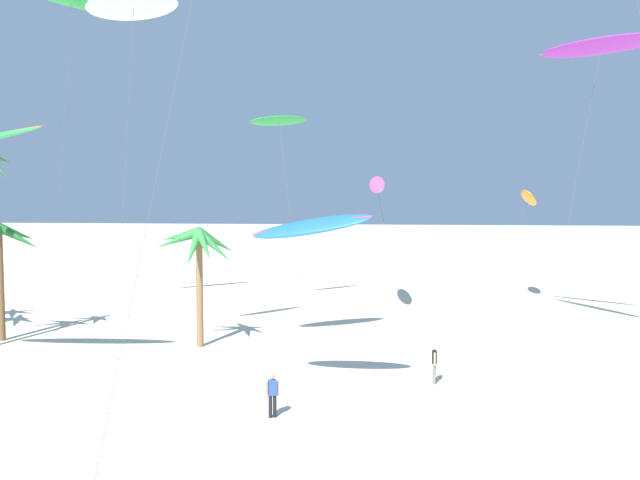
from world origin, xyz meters
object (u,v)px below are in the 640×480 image
at_px(palm_tree_3, 198,249).
at_px(flying_kite_3, 529,198).
at_px(person_near_left, 272,393).
at_px(flying_kite_7, 377,184).
at_px(flying_kite_1, 279,121).
at_px(flying_kite_2, 311,226).
at_px(flying_kite_6, 601,46).
at_px(flying_kite_4, 72,1).
at_px(person_foreground_walker, 434,363).
at_px(flying_kite_0, 133,6).

xyz_separation_m(palm_tree_3, flying_kite_3, (20.08, 16.08, 2.38)).
relative_size(palm_tree_3, person_near_left, 3.85).
height_order(flying_kite_3, flying_kite_7, flying_kite_7).
distance_m(flying_kite_1, flying_kite_2, 21.90).
height_order(flying_kite_1, flying_kite_6, flying_kite_6).
relative_size(flying_kite_3, flying_kite_4, 0.42).
relative_size(flying_kite_2, person_foreground_walker, 4.62).
xyz_separation_m(flying_kite_2, person_foreground_walker, (5.04, 2.91, -6.02)).
relative_size(flying_kite_1, flying_kite_7, 1.42).
height_order(flying_kite_4, person_foreground_walker, flying_kite_4).
relative_size(palm_tree_3, flying_kite_4, 0.31).
distance_m(flying_kite_1, flying_kite_7, 7.83).
bearing_deg(flying_kite_0, flying_kite_2, -32.13).
bearing_deg(flying_kite_3, palm_tree_3, -141.30).
height_order(flying_kite_0, person_foreground_walker, flying_kite_0).
xyz_separation_m(flying_kite_4, person_foreground_walker, (21.19, -12.71, -18.75)).
xyz_separation_m(flying_kite_6, flying_kite_7, (-12.08, 7.32, -7.45)).
xyz_separation_m(flying_kite_6, person_foreground_walker, (-9.41, -9.93, -15.09)).
bearing_deg(flying_kite_0, person_foreground_walker, -10.78).
bearing_deg(flying_kite_0, palm_tree_3, 61.03).
height_order(flying_kite_7, person_foreground_walker, flying_kite_7).
distance_m(palm_tree_3, person_near_left, 13.36).
distance_m(flying_kite_2, flying_kite_7, 20.37).
relative_size(flying_kite_4, flying_kite_6, 1.24).
distance_m(flying_kite_3, person_near_left, 31.68).
height_order(flying_kite_2, flying_kite_3, flying_kite_3).
distance_m(flying_kite_7, person_foreground_walker, 19.06).
bearing_deg(flying_kite_7, flying_kite_4, -166.22).
bearing_deg(palm_tree_3, flying_kite_3, 38.70).
xyz_separation_m(flying_kite_7, person_near_left, (-3.59, -22.35, -7.66)).
bearing_deg(flying_kite_1, flying_kite_2, -78.56).
xyz_separation_m(flying_kite_0, flying_kite_3, (22.06, 19.66, -9.30)).
bearing_deg(flying_kite_4, flying_kite_1, 22.87).
distance_m(flying_kite_0, flying_kite_1, 16.34).
height_order(flying_kite_2, flying_kite_6, flying_kite_6).
relative_size(flying_kite_3, flying_kite_7, 0.91).
bearing_deg(palm_tree_3, flying_kite_4, 145.03).
relative_size(flying_kite_1, flying_kite_3, 1.57).
bearing_deg(palm_tree_3, flying_kite_6, 9.87).
distance_m(flying_kite_1, person_near_left, 25.94).
bearing_deg(flying_kite_3, flying_kite_0, -138.29).
xyz_separation_m(flying_kite_2, flying_kite_4, (-16.15, 15.63, 12.72)).
height_order(flying_kite_1, flying_kite_3, flying_kite_1).
bearing_deg(flying_kite_2, person_foreground_walker, 30.03).
bearing_deg(person_foreground_walker, flying_kite_6, 46.55).
bearing_deg(person_near_left, palm_tree_3, 116.54).
bearing_deg(flying_kite_6, person_near_left, -136.20).
distance_m(flying_kite_1, flying_kite_6, 20.46).
bearing_deg(flying_kite_6, flying_kite_3, 95.75).
distance_m(palm_tree_3, person_foreground_walker, 14.11).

